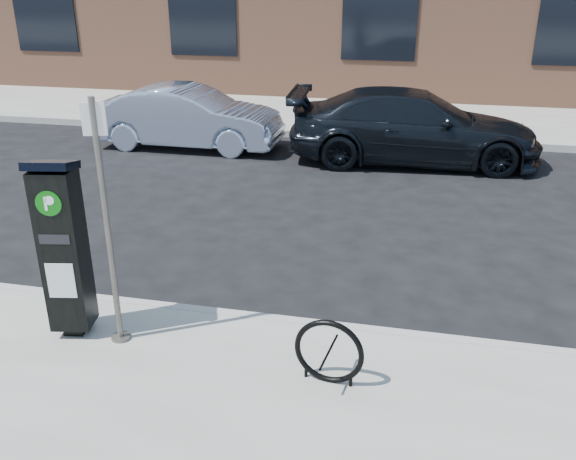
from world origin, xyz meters
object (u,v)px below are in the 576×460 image
(parking_kiosk, at_px, (64,247))
(sign_pole, at_px, (107,228))
(car_silver, at_px, (188,117))
(car_dark, at_px, (413,127))
(bike_rack, at_px, (329,352))

(parking_kiosk, xyz_separation_m, sign_pole, (0.49, -0.02, 0.25))
(car_silver, bearing_deg, car_dark, -90.69)
(car_silver, bearing_deg, sign_pole, -163.84)
(sign_pole, xyz_separation_m, car_dark, (2.55, 7.34, -0.62))
(sign_pole, distance_m, car_silver, 7.73)
(sign_pole, height_order, car_dark, sign_pole)
(sign_pole, height_order, bike_rack, sign_pole)
(car_dark, bearing_deg, bike_rack, 172.35)
(parking_kiosk, distance_m, bike_rack, 2.66)
(bike_rack, height_order, car_dark, car_dark)
(sign_pole, bearing_deg, bike_rack, -22.50)
(parking_kiosk, height_order, car_dark, parking_kiosk)
(bike_rack, bearing_deg, parking_kiosk, -178.69)
(bike_rack, distance_m, car_silver, 8.72)
(sign_pole, distance_m, bike_rack, 2.27)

